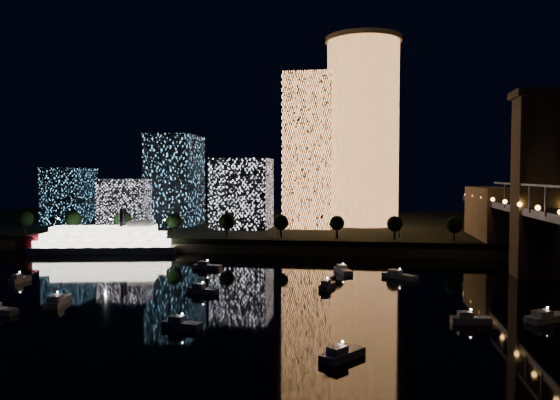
{
  "coord_description": "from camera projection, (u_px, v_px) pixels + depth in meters",
  "views": [
    {
      "loc": [
        19.14,
        -104.74,
        27.41
      ],
      "look_at": [
        -5.31,
        55.0,
        20.04
      ],
      "focal_mm": 35.0,
      "sensor_mm": 36.0,
      "label": 1
    }
  ],
  "objects": [
    {
      "name": "esplanade_trees",
      "position": [
        209.0,
        221.0,
        199.54
      ],
      "size": [
        166.0,
        6.7,
        8.85
      ],
      "color": "black",
      "rests_on": "far_bank"
    },
    {
      "name": "midrise_blocks",
      "position": [
        165.0,
        190.0,
        241.19
      ],
      "size": [
        104.74,
        36.56,
        40.33
      ],
      "color": "white",
      "rests_on": "far_bank"
    },
    {
      "name": "far_bank",
      "position": [
        323.0,
        226.0,
        265.45
      ],
      "size": [
        420.0,
        160.0,
        5.0
      ],
      "primitive_type": "cube",
      "color": "black",
      "rests_on": "ground"
    },
    {
      "name": "street_lamps",
      "position": [
        220.0,
        224.0,
        205.12
      ],
      "size": [
        132.7,
        0.7,
        5.65
      ],
      "color": "black",
      "rests_on": "far_bank"
    },
    {
      "name": "tower_cylindrical",
      "position": [
        363.0,
        132.0,
        245.04
      ],
      "size": [
        34.0,
        34.0,
        83.7
      ],
      "color": "#FF9A51",
      "rests_on": "far_bank"
    },
    {
      "name": "ground",
      "position": [
        264.0,
        314.0,
        107.57
      ],
      "size": [
        520.0,
        520.0,
        0.0
      ],
      "primitive_type": "plane",
      "color": "black",
      "rests_on": "ground"
    },
    {
      "name": "motorboats",
      "position": [
        239.0,
        296.0,
        120.11
      ],
      "size": [
        127.08,
        80.33,
        2.78
      ],
      "color": "silver",
      "rests_on": "ground"
    },
    {
      "name": "seawall",
      "position": [
        307.0,
        250.0,
        188.47
      ],
      "size": [
        420.0,
        6.0,
        3.0
      ],
      "primitive_type": "cube",
      "color": "#6B5E4C",
      "rests_on": "ground"
    },
    {
      "name": "tower_rectangular",
      "position": [
        309.0,
        151.0,
        233.22
      ],
      "size": [
        20.48,
        20.48,
        65.15
      ],
      "primitive_type": "cube",
      "color": "#FF9A51",
      "rests_on": "far_bank"
    },
    {
      "name": "riverboat",
      "position": [
        98.0,
        241.0,
        192.04
      ],
      "size": [
        55.05,
        21.59,
        16.27
      ],
      "color": "silver",
      "rests_on": "ground"
    }
  ]
}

